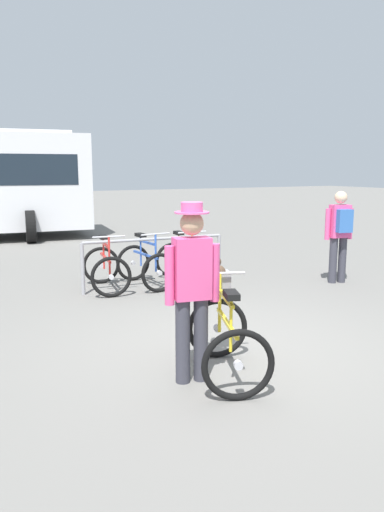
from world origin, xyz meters
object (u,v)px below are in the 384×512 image
at_px(racked_bike_red, 106,269).
at_px(racked_bike_orange, 183,262).
at_px(pedestrian_with_backpack, 340,231).
at_px(person_with_featured_bike, 192,285).
at_px(featured_bicycle, 224,325).
at_px(racked_bike_blue, 146,265).

height_order(racked_bike_red, racked_bike_orange, same).
distance_m(racked_bike_orange, pedestrian_with_backpack, 2.84).
relative_size(racked_bike_red, person_with_featured_bike, 0.69).
relative_size(racked_bike_orange, featured_bicycle, 0.91).
xyz_separation_m(racked_bike_blue, racked_bike_orange, (0.70, -0.06, 0.00)).
relative_size(racked_bike_red, racked_bike_orange, 1.04).
distance_m(featured_bicycle, pedestrian_with_backpack, 4.57).
distance_m(featured_bicycle, person_with_featured_bike, 0.61).
height_order(racked_bike_blue, racked_bike_orange, same).
bearing_deg(featured_bicycle, racked_bike_blue, 78.81).
bearing_deg(racked_bike_blue, featured_bicycle, -101.19).
height_order(racked_bike_orange, featured_bicycle, featured_bicycle).
bearing_deg(pedestrian_with_backpack, featured_bicycle, -148.57).
distance_m(racked_bike_red, pedestrian_with_backpack, 4.14).
height_order(racked_bike_blue, featured_bicycle, featured_bicycle).
xyz_separation_m(racked_bike_orange, pedestrian_with_backpack, (2.44, -1.33, 0.57)).
distance_m(racked_bike_blue, featured_bicycle, 3.84).
height_order(racked_bike_red, racked_bike_blue, same).
relative_size(featured_bicycle, person_with_featured_bike, 0.73).
bearing_deg(person_with_featured_bike, pedestrian_with_backpack, 29.45).
bearing_deg(featured_bicycle, racked_bike_orange, 68.72).
relative_size(racked_bike_red, pedestrian_with_backpack, 0.73).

